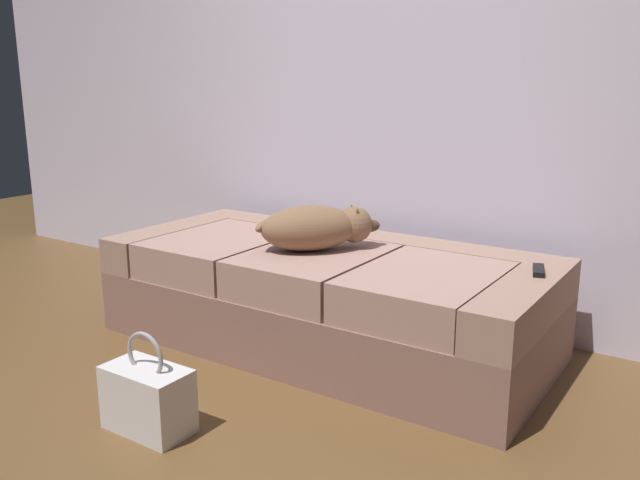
% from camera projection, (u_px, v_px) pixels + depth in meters
% --- Properties ---
extents(ground_plane, '(10.00, 10.00, 0.00)m').
position_uv_depth(ground_plane, '(163.00, 439.00, 2.37)').
color(ground_plane, brown).
extents(back_wall, '(6.40, 0.10, 2.80)m').
position_uv_depth(back_wall, '(395.00, 47.00, 3.41)').
color(back_wall, silver).
rests_on(back_wall, ground).
extents(couch, '(2.08, 0.93, 0.47)m').
position_uv_depth(couch, '(326.00, 297.00, 3.17)').
color(couch, '#8A6457').
rests_on(couch, ground).
extents(dog_tan, '(0.50, 0.53, 0.21)m').
position_uv_depth(dog_tan, '(317.00, 227.00, 3.06)').
color(dog_tan, brown).
rests_on(dog_tan, couch).
extents(tv_remote, '(0.09, 0.16, 0.02)m').
position_uv_depth(tv_remote, '(538.00, 270.00, 2.71)').
color(tv_remote, black).
rests_on(tv_remote, couch).
extents(handbag, '(0.32, 0.18, 0.38)m').
position_uv_depth(handbag, '(148.00, 398.00, 2.40)').
color(handbag, silver).
rests_on(handbag, ground).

